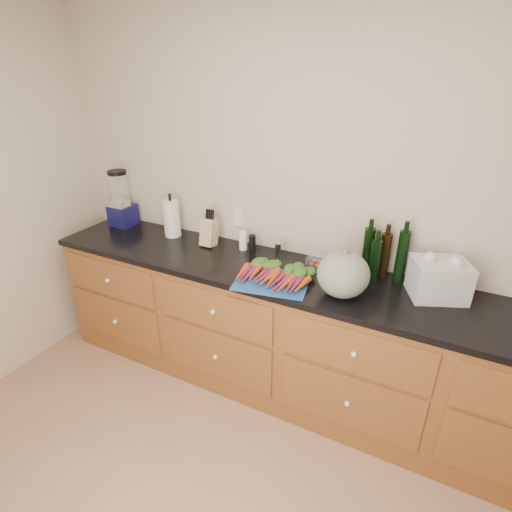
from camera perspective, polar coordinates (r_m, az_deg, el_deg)
The scene contains 15 objects.
wall_back at distance 2.65m, azimuth 9.19°, elevation 7.15°, with size 4.10×0.05×2.60m, color beige.
cabinets at distance 2.78m, azimuth 5.73°, elevation -11.68°, with size 3.60×0.64×0.90m.
countertop at distance 2.52m, azimuth 6.23°, elevation -3.13°, with size 3.64×0.62×0.04m, color black.
cutting_board at distance 2.42m, azimuth 2.34°, elevation -3.65°, with size 0.43×0.33×0.01m, color #214F92.
carrots at distance 2.43m, azimuth 2.70°, elevation -2.68°, with size 0.45×0.31×0.06m.
squash at distance 2.28m, azimuth 12.36°, elevation -2.58°, with size 0.29×0.29×0.26m, color slate.
blender_appliance at distance 3.40m, azimuth -18.73°, elevation 7.33°, with size 0.18×0.18×0.45m.
paper_towel at distance 3.09m, azimuth -11.94°, elevation 5.29°, with size 0.12×0.12×0.28m, color white.
knife_block at distance 2.90m, azimuth -6.70°, elevation 3.40°, with size 0.10×0.10×0.20m, color tan.
grinder_salt at distance 2.82m, azimuth -1.85°, elevation 2.20°, with size 0.06×0.06×0.13m, color white.
grinder_pepper at distance 2.79m, azimuth -0.53°, elevation 1.82°, with size 0.05×0.05×0.12m, color black.
canister_chrome at distance 2.72m, azimuth 3.19°, elevation 0.86°, with size 0.04×0.04×0.10m, color silver.
tomato_box at distance 2.62m, azimuth 8.95°, elevation -0.80°, with size 0.14×0.11×0.07m, color white.
bottles at distance 2.54m, azimuth 17.64°, elevation 0.08°, with size 0.27×0.14×0.32m.
grocery_bag at distance 2.45m, azimuth 24.64°, elevation -3.04°, with size 0.29×0.23×0.21m, color silver, non-canonical shape.
Camera 1 is at (0.75, -0.78, 2.13)m, focal length 28.00 mm.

